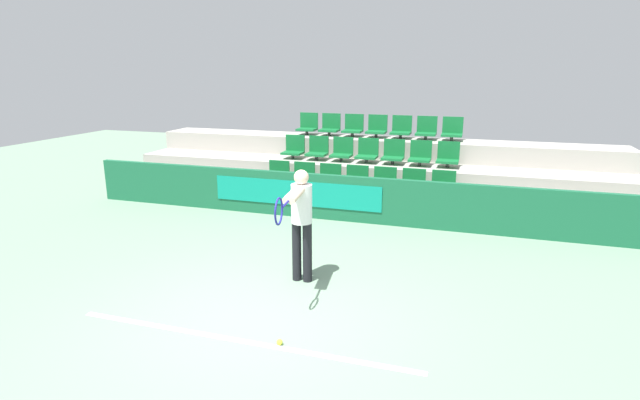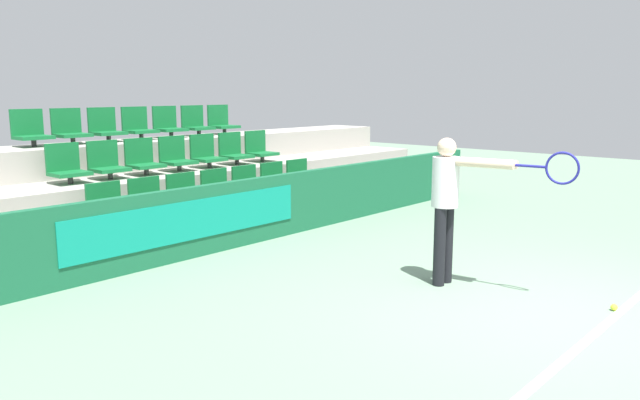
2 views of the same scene
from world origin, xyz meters
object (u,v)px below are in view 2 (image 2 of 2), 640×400
stadium_chair_10 (176,157)px  tennis_player (452,197)px  stadium_chair_14 (31,131)px  stadium_chair_19 (196,123)px  stadium_chair_0 (108,208)px  stadium_chair_11 (206,154)px  stadium_chair_9 (143,160)px  stadium_chair_20 (222,122)px  stadium_chair_7 (67,167)px  stadium_chair_18 (168,125)px  stadium_chair_16 (106,128)px  stadium_chair_4 (249,187)px  stadium_chair_1 (149,202)px  stadium_chair_6 (301,179)px  stadium_chair_12 (234,151)px  stadium_chair_15 (70,129)px  stadium_chair_8 (107,163)px  stadium_chair_17 (138,126)px  stadium_chair_2 (186,196)px  stadium_chair_5 (276,182)px  stadium_chair_13 (259,149)px  tennis_ball (614,307)px  stadium_chair_3 (219,191)px

stadium_chair_10 → tennis_player: 4.76m
stadium_chair_14 → stadium_chair_19: size_ratio=1.00×
stadium_chair_0 → stadium_chair_11: bearing=23.3°
stadium_chair_19 → tennis_player: size_ratio=0.33×
stadium_chair_0 → stadium_chair_9: (1.18, 1.01, 0.43)m
stadium_chair_11 → stadium_chair_20: (1.18, 1.01, 0.43)m
stadium_chair_7 → stadium_chair_18: (2.35, 1.01, 0.43)m
stadium_chair_0 → stadium_chair_7: 1.10m
stadium_chair_10 → stadium_chair_18: 1.25m
stadium_chair_7 → stadium_chair_16: size_ratio=1.00×
stadium_chair_4 → stadium_chair_18: 2.20m
stadium_chair_0 → stadium_chair_1: same height
stadium_chair_6 → stadium_chair_7: (-3.53, 1.01, 0.43)m
stadium_chair_10 → stadium_chair_12: bearing=0.0°
stadium_chair_0 → stadium_chair_19: (2.94, 2.02, 0.87)m
stadium_chair_6 → tennis_player: (-1.63, -3.75, 0.33)m
stadium_chair_15 → stadium_chair_19: 2.35m
stadium_chair_8 → stadium_chair_19: size_ratio=1.00×
stadium_chair_17 → stadium_chair_20: same height
stadium_chair_0 → stadium_chair_10: 2.08m
stadium_chair_11 → stadium_chair_15: 2.08m
stadium_chair_6 → stadium_chair_15: bearing=145.5°
stadium_chair_6 → stadium_chair_10: bearing=150.2°
stadium_chair_1 → stadium_chair_17: stadium_chair_17 is taller
stadium_chair_2 → stadium_chair_5: same height
stadium_chair_4 → stadium_chair_16: 2.49m
stadium_chair_6 → stadium_chair_17: 2.82m
stadium_chair_9 → stadium_chair_6: bearing=-23.3°
stadium_chair_2 → stadium_chair_10: size_ratio=1.00×
stadium_chair_5 → stadium_chair_14: size_ratio=1.00×
stadium_chair_12 → stadium_chair_13: same height
stadium_chair_8 → stadium_chair_16: size_ratio=1.00×
stadium_chair_8 → tennis_player: 4.94m
tennis_ball → stadium_chair_0: bearing=112.5°
stadium_chair_8 → stadium_chair_10: same height
stadium_chair_17 → tennis_player: bearing=-88.7°
stadium_chair_10 → tennis_player: (0.13, -4.76, -0.11)m
stadium_chair_11 → stadium_chair_15: stadium_chair_15 is taller
stadium_chair_4 → stadium_chair_11: (0.00, 1.01, 0.43)m
stadium_chair_4 → tennis_player: size_ratio=0.33×
stadium_chair_1 → stadium_chair_2: (0.59, 0.00, 0.00)m
stadium_chair_1 → stadium_chair_12: (2.35, 1.01, 0.43)m
stadium_chair_4 → tennis_ball: size_ratio=8.13×
stadium_chair_9 → stadium_chair_10: (0.59, 0.00, 0.00)m
stadium_chair_3 → stadium_chair_8: stadium_chair_8 is taller
stadium_chair_4 → stadium_chair_16: size_ratio=1.00×
stadium_chair_10 → stadium_chair_14: size_ratio=1.00×
stadium_chair_19 → stadium_chair_6: bearing=-73.8°
tennis_ball → stadium_chair_2: bearing=101.1°
stadium_chair_6 → stadium_chair_18: (-1.18, 2.02, 0.87)m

